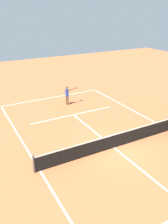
% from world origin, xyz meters
% --- Properties ---
extents(ground_plane, '(60.00, 60.00, 0.00)m').
position_xyz_m(ground_plane, '(0.00, 0.00, 0.00)').
color(ground_plane, '#C66B3D').
extents(court_lines, '(9.80, 20.90, 0.01)m').
position_xyz_m(court_lines, '(0.00, 0.00, 0.00)').
color(court_lines, white).
rests_on(court_lines, ground).
extents(tennis_net, '(10.40, 0.10, 1.07)m').
position_xyz_m(tennis_net, '(0.00, 0.00, 0.50)').
color(tennis_net, '#4C4C51').
rests_on(tennis_net, ground).
extents(player_serving, '(1.32, 0.58, 1.74)m').
position_xyz_m(player_serving, '(-0.58, -8.02, 1.04)').
color(player_serving, brown).
rests_on(player_serving, ground).
extents(tennis_ball, '(0.07, 0.07, 0.07)m').
position_xyz_m(tennis_ball, '(0.92, -5.55, 0.03)').
color(tennis_ball, '#CCE033').
rests_on(tennis_ball, ground).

